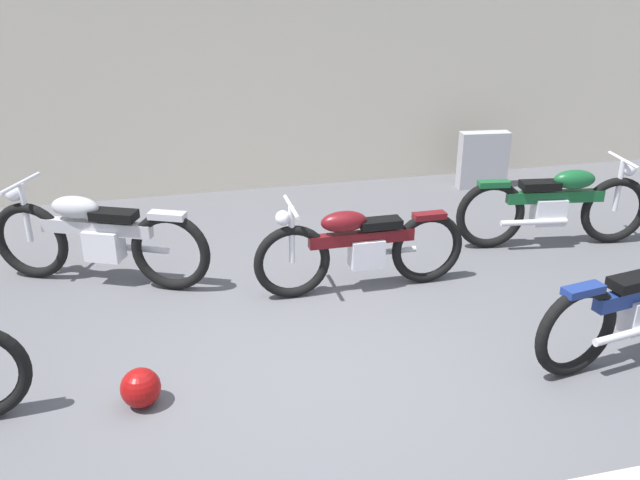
{
  "coord_description": "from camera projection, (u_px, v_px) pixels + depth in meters",
  "views": [
    {
      "loc": [
        -1.0,
        -4.2,
        2.89
      ],
      "look_at": [
        0.3,
        1.12,
        0.55
      ],
      "focal_mm": 37.46,
      "sensor_mm": 36.0,
      "label": 1
    }
  ],
  "objects": [
    {
      "name": "motorcycle_maroon",
      "position": [
        360.0,
        247.0,
        6.11
      ],
      "size": [
        2.0,
        0.56,
        0.9
      ],
      "rotation": [
        0.0,
        0.0,
        3.14
      ],
      "color": "black",
      "rests_on": "ground_plane"
    },
    {
      "name": "building_wall",
      "position": [
        236.0,
        73.0,
        8.47
      ],
      "size": [
        18.0,
        0.3,
        3.04
      ],
      "primitive_type": "cube",
      "color": "beige",
      "rests_on": "ground_plane"
    },
    {
      "name": "motorcycle_green",
      "position": [
        556.0,
        205.0,
        7.06
      ],
      "size": [
        2.1,
        0.59,
        0.95
      ],
      "rotation": [
        0.0,
        0.0,
        -0.14
      ],
      "color": "black",
      "rests_on": "ground_plane"
    },
    {
      "name": "ground_plane",
      "position": [
        317.0,
        365.0,
        5.11
      ],
      "size": [
        40.0,
        40.0,
        0.0
      ],
      "primitive_type": "plane",
      "color": "#56565B"
    },
    {
      "name": "motorcycle_silver",
      "position": [
        96.0,
        237.0,
        6.22
      ],
      "size": [
        2.03,
        1.06,
        0.98
      ],
      "rotation": [
        0.0,
        0.0,
        2.72
      ],
      "color": "black",
      "rests_on": "ground_plane"
    },
    {
      "name": "helmet",
      "position": [
        141.0,
        388.0,
        4.61
      ],
      "size": [
        0.28,
        0.28,
        0.28
      ],
      "primitive_type": "sphere",
      "color": "maroon",
      "rests_on": "ground_plane"
    },
    {
      "name": "stone_marker",
      "position": [
        483.0,
        160.0,
        8.9
      ],
      "size": [
        0.67,
        0.27,
        0.76
      ],
      "primitive_type": "cube",
      "rotation": [
        0.0,
        0.0,
        -0.11
      ],
      "color": "#9E9EA3",
      "rests_on": "ground_plane"
    }
  ]
}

